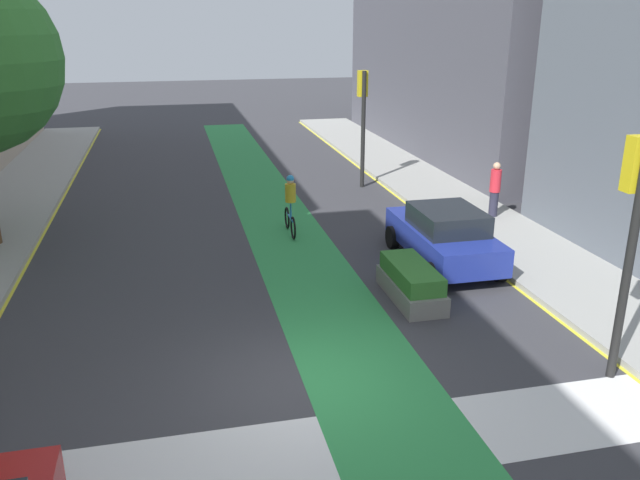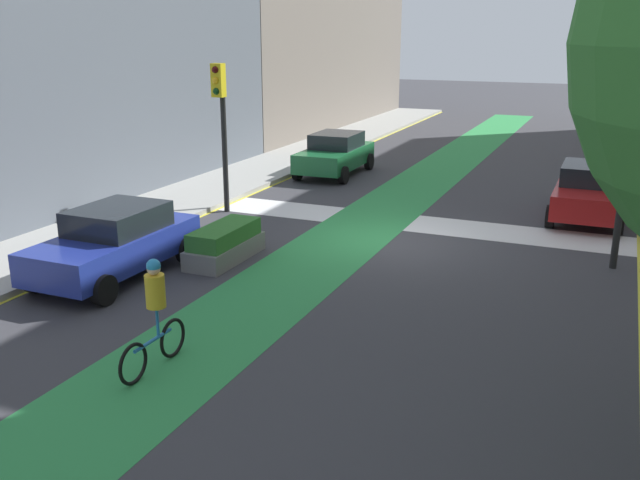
{
  "view_description": "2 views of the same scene",
  "coord_description": "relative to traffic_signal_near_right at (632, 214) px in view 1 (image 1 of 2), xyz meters",
  "views": [
    {
      "loc": [
        -1.98,
        -10.04,
        6.26
      ],
      "look_at": [
        1.45,
        4.79,
        1.0
      ],
      "focal_mm": 36.36,
      "sensor_mm": 36.0,
      "label": 1
    },
    {
      "loc": [
        -5.2,
        16.9,
        5.33
      ],
      "look_at": [
        0.31,
        4.02,
        1.12
      ],
      "focal_mm": 39.41,
      "sensor_mm": 36.0,
      "label": 2
    }
  ],
  "objects": [
    {
      "name": "cyclist_in_lane",
      "position": [
        -4.22,
        9.29,
        -2.11
      ],
      "size": [
        0.32,
        1.73,
        1.86
      ],
      "color": "black",
      "rests_on": "ground_plane"
    },
    {
      "name": "traffic_signal_near_right",
      "position": [
        0.0,
        0.0,
        0.0
      ],
      "size": [
        0.35,
        0.52,
        4.4
      ],
      "color": "black",
      "rests_on": "ground_plane"
    },
    {
      "name": "pedestrian_sidewalk_right_a",
      "position": [
        2.42,
        9.21,
        -2.03
      ],
      "size": [
        0.34,
        0.34,
        1.77
      ],
      "color": "#262638",
      "rests_on": "sidewalk_right"
    },
    {
      "name": "curb_stripe_right",
      "position": [
        0.42,
        0.95,
        -3.08
      ],
      "size": [
        0.16,
        60.0,
        0.01
      ],
      "primitive_type": "cube",
      "color": "yellow",
      "rests_on": "ground_plane"
    },
    {
      "name": "car_blue_right_far",
      "position": [
        -0.72,
        5.93,
        -2.28
      ],
      "size": [
        2.03,
        4.21,
        1.57
      ],
      "color": "navy",
      "rests_on": "ground_plane"
    },
    {
      "name": "median_planter",
      "position": [
        -2.36,
        3.98,
        -2.68
      ],
      "size": [
        0.94,
        2.38,
        0.85
      ],
      "color": "slate",
      "rests_on": "ground_plane"
    },
    {
      "name": "crosswalk_band",
      "position": [
        -5.58,
        -1.05,
        -3.08
      ],
      "size": [
        12.0,
        1.8,
        0.01
      ],
      "primitive_type": "cube",
      "color": "silver",
      "rests_on": "ground_plane"
    },
    {
      "name": "traffic_signal_far_right",
      "position": [
        -0.45,
        14.49,
        -0.01
      ],
      "size": [
        0.35,
        0.52,
        4.38
      ],
      "color": "black",
      "rests_on": "ground_plane"
    },
    {
      "name": "ground_plane",
      "position": [
        -5.58,
        0.95,
        -3.08
      ],
      "size": [
        120.0,
        120.0,
        0.0
      ],
      "primitive_type": "plane",
      "color": "#38383D"
    },
    {
      "name": "bike_lane_paint",
      "position": [
        -4.36,
        0.95,
        -3.08
      ],
      "size": [
        2.4,
        60.0,
        0.01
      ],
      "primitive_type": "cube",
      "color": "#2D8C47",
      "rests_on": "ground_plane"
    }
  ]
}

